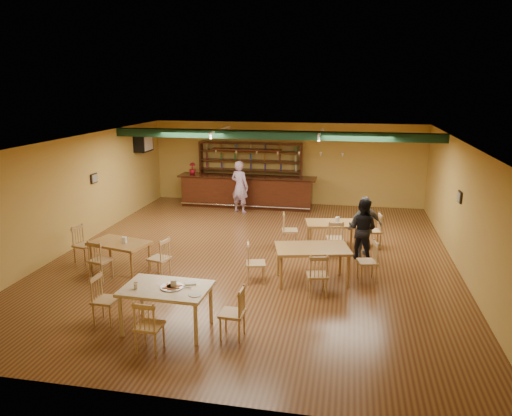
% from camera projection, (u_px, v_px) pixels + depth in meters
% --- Properties ---
extents(floor, '(12.00, 12.00, 0.00)m').
position_uv_depth(floor, '(255.00, 257.00, 12.66)').
color(floor, '#582F19').
rests_on(floor, ground).
extents(ceiling_beam, '(10.00, 0.30, 0.25)m').
position_uv_depth(ceiling_beam, '(273.00, 135.00, 14.61)').
color(ceiling_beam, black).
rests_on(ceiling_beam, ceiling).
extents(track_rail_left, '(0.05, 2.50, 0.05)m').
position_uv_depth(track_rail_left, '(220.00, 130.00, 15.50)').
color(track_rail_left, silver).
rests_on(track_rail_left, ceiling).
extents(track_rail_right, '(0.05, 2.50, 0.05)m').
position_uv_depth(track_rail_right, '(321.00, 132.00, 14.90)').
color(track_rail_right, silver).
rests_on(track_rail_right, ceiling).
extents(ac_unit, '(0.34, 0.70, 0.48)m').
position_uv_depth(ac_unit, '(143.00, 143.00, 16.96)').
color(ac_unit, silver).
rests_on(ac_unit, wall_left).
extents(picture_left, '(0.04, 0.34, 0.28)m').
position_uv_depth(picture_left, '(94.00, 178.00, 14.11)').
color(picture_left, black).
rests_on(picture_left, wall_left).
extents(picture_right, '(0.04, 0.34, 0.28)m').
position_uv_depth(picture_right, '(460.00, 197.00, 11.80)').
color(picture_right, black).
rests_on(picture_right, wall_right).
extents(bar_counter, '(4.99, 0.85, 1.13)m').
position_uv_depth(bar_counter, '(247.00, 191.00, 17.66)').
color(bar_counter, '#311809').
rests_on(bar_counter, ground).
extents(back_bar_hutch, '(3.86, 0.40, 2.28)m').
position_uv_depth(back_bar_hutch, '(250.00, 173.00, 18.12)').
color(back_bar_hutch, '#311809').
rests_on(back_bar_hutch, ground).
extents(poinsettia, '(0.31, 0.31, 0.43)m').
position_uv_depth(poinsettia, '(192.00, 168.00, 17.84)').
color(poinsettia, maroon).
rests_on(poinsettia, bar_counter).
extents(dining_table_b, '(1.51, 1.06, 0.69)m').
position_uv_depth(dining_table_b, '(331.00, 234.00, 13.36)').
color(dining_table_b, '#AD823D').
rests_on(dining_table_b, ground).
extents(dining_table_c, '(1.54, 1.14, 0.69)m').
position_uv_depth(dining_table_c, '(120.00, 256.00, 11.72)').
color(dining_table_c, '#AD823D').
rests_on(dining_table_c, ground).
extents(dining_table_d, '(1.81, 1.32, 0.82)m').
position_uv_depth(dining_table_d, '(312.00, 264.00, 10.98)').
color(dining_table_d, '#AD823D').
rests_on(dining_table_d, ground).
extents(near_table, '(1.58, 1.04, 0.83)m').
position_uv_depth(near_table, '(167.00, 308.00, 8.82)').
color(near_table, tan).
rests_on(near_table, ground).
extents(pizza_tray, '(0.51, 0.51, 0.01)m').
position_uv_depth(pizza_tray, '(172.00, 287.00, 8.69)').
color(pizza_tray, silver).
rests_on(pizza_tray, near_table).
extents(parmesan_shaker, '(0.08, 0.08, 0.11)m').
position_uv_depth(parmesan_shaker, '(136.00, 286.00, 8.63)').
color(parmesan_shaker, '#EAE5C6').
rests_on(parmesan_shaker, near_table).
extents(napkin_stack, '(0.24, 0.21, 0.03)m').
position_uv_depth(napkin_stack, '(191.00, 283.00, 8.85)').
color(napkin_stack, white).
rests_on(napkin_stack, near_table).
extents(pizza_server, '(0.33, 0.14, 0.00)m').
position_uv_depth(pizza_server, '(182.00, 286.00, 8.71)').
color(pizza_server, silver).
rests_on(pizza_server, pizza_tray).
extents(side_plate, '(0.23, 0.23, 0.01)m').
position_uv_depth(side_plate, '(195.00, 295.00, 8.39)').
color(side_plate, white).
rests_on(side_plate, near_table).
extents(patron_bar, '(0.77, 0.64, 1.82)m').
position_uv_depth(patron_bar, '(240.00, 187.00, 16.81)').
color(patron_bar, purple).
rests_on(patron_bar, ground).
extents(patron_right_a, '(0.94, 0.85, 1.57)m').
position_uv_depth(patron_right_a, '(362.00, 229.00, 12.34)').
color(patron_right_a, black).
rests_on(patron_right_a, ground).
extents(patron_right_b, '(1.00, 0.75, 1.58)m').
position_uv_depth(patron_right_b, '(365.00, 226.00, 12.56)').
color(patron_right_b, slate).
rests_on(patron_right_b, ground).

